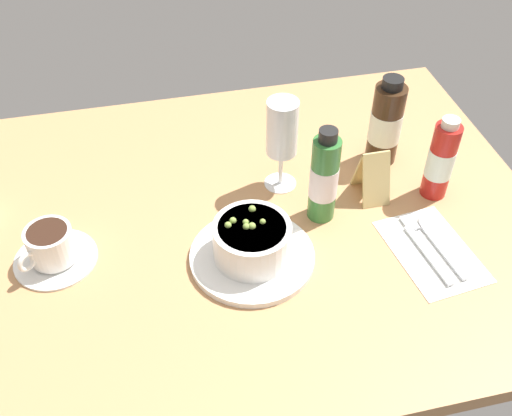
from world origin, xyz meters
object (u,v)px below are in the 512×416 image
sauce_bottle_green (324,179)px  menu_card (373,174)px  cutlery_setting (431,249)px  sauce_bottle_brown (386,124)px  wine_glass (282,132)px  porridge_bowl (250,245)px  sauce_bottle_red (441,160)px  coffee_cup (52,248)px

sauce_bottle_green → menu_card: size_ratio=1.87×
cutlery_setting → sauce_bottle_brown: bearing=88.7°
menu_card → wine_glass: bearing=156.9°
menu_card → cutlery_setting: bearing=-71.6°
porridge_bowl → cutlery_setting: porridge_bowl is taller
cutlery_setting → wine_glass: wine_glass is taller
sauce_bottle_green → sauce_bottle_brown: size_ratio=1.02×
sauce_bottle_red → wine_glass: bearing=162.1°
coffee_cup → sauce_bottle_red: size_ratio=0.83×
porridge_bowl → coffee_cup: 32.77cm
porridge_bowl → wine_glass: bearing=61.0°
sauce_bottle_red → cutlery_setting: bearing=-115.6°
cutlery_setting → sauce_bottle_brown: (0.57, 25.56, 8.22)cm
sauce_bottle_green → cutlery_setting: bearing=-38.2°
sauce_bottle_brown → menu_card: (-5.82, -9.80, -3.52)cm
cutlery_setting → menu_card: (-5.25, 15.76, 4.70)cm
cutlery_setting → sauce_bottle_green: size_ratio=1.09×
wine_glass → sauce_bottle_brown: (21.50, 3.10, -3.77)cm
wine_glass → sauce_bottle_brown: bearing=8.2°
cutlery_setting → sauce_bottle_brown: size_ratio=1.12×
wine_glass → sauce_bottle_red: (27.44, -8.87, -4.47)cm
sauce_bottle_green → wine_glass: bearing=116.7°
wine_glass → sauce_bottle_red: bearing=-17.9°
cutlery_setting → sauce_bottle_red: 16.83cm
wine_glass → sauce_bottle_brown: size_ratio=1.00×
porridge_bowl → cutlery_setting: 31.31cm
coffee_cup → wine_glass: size_ratio=0.75×
sauce_bottle_red → sauce_bottle_brown: (-5.94, 11.97, 0.70)cm
sauce_bottle_green → menu_card: sauce_bottle_green is taller
wine_glass → sauce_bottle_green: 11.68cm
cutlery_setting → menu_card: 17.26cm
sauce_bottle_red → sauce_bottle_green: bearing=-177.4°
wine_glass → menu_card: bearing=-23.1°
sauce_bottle_red → menu_card: sauce_bottle_red is taller
cutlery_setting → coffee_cup: 63.93cm
sauce_bottle_brown → cutlery_setting: bearing=-91.3°
wine_glass → cutlery_setting: bearing=-47.0°
wine_glass → sauce_bottle_red: 29.18cm
menu_card → sauce_bottle_brown: bearing=59.3°
cutlery_setting → menu_card: bearing=108.4°
coffee_cup → sauce_bottle_brown: sauce_bottle_brown is taller
cutlery_setting → sauce_bottle_brown: 26.85cm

